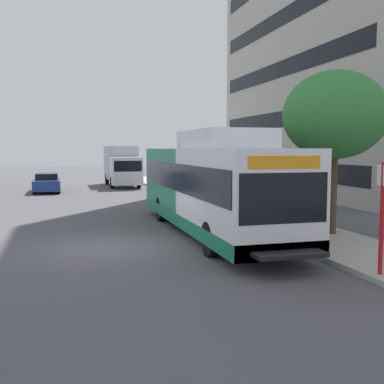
% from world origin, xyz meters
% --- Properties ---
extents(ground_plane, '(120.00, 120.00, 0.00)m').
position_xyz_m(ground_plane, '(0.00, 8.00, 0.00)').
color(ground_plane, '#4C4C51').
extents(sidewalk_curb, '(3.00, 56.00, 0.14)m').
position_xyz_m(sidewalk_curb, '(7.00, 6.00, 0.07)').
color(sidewalk_curb, '#A8A399').
rests_on(sidewalk_curb, ground).
extents(transit_bus, '(2.58, 12.25, 3.65)m').
position_xyz_m(transit_bus, '(3.91, 1.50, 1.70)').
color(transit_bus, white).
rests_on(transit_bus, ground).
extents(bus_stop_sign_pole, '(0.10, 0.36, 2.60)m').
position_xyz_m(bus_stop_sign_pole, '(5.81, -5.35, 1.65)').
color(bus_stop_sign_pole, red).
rests_on(bus_stop_sign_pole, sidewalk_curb).
extents(street_tree_near_stop, '(3.49, 3.49, 5.52)m').
position_xyz_m(street_tree_near_stop, '(7.67, -0.42, 4.16)').
color(street_tree_near_stop, '#4C3823').
rests_on(street_tree_near_stop, sidewalk_curb).
extents(parked_car_far_lane, '(1.80, 4.50, 1.33)m').
position_xyz_m(parked_car_far_lane, '(-2.22, 19.97, 0.66)').
color(parked_car_far_lane, navy).
rests_on(parked_car_far_lane, ground).
extents(box_truck_background, '(2.32, 7.01, 3.25)m').
position_xyz_m(box_truck_background, '(3.55, 23.90, 1.74)').
color(box_truck_background, silver).
rests_on(box_truck_background, ground).
extents(lattice_comm_tower, '(1.10, 1.10, 27.49)m').
position_xyz_m(lattice_comm_tower, '(17.03, 31.35, 9.10)').
color(lattice_comm_tower, '#B7B7BC').
rests_on(lattice_comm_tower, ground).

